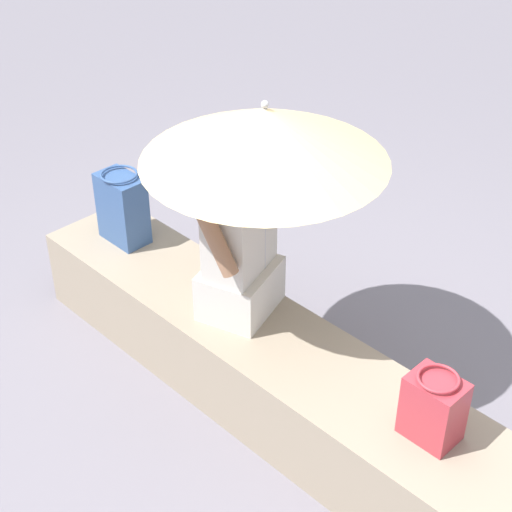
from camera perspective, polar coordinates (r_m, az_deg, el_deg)
The scene contains 6 objects.
ground_plane at distance 3.74m, azimuth 1.09°, elevation -10.51°, with size 14.00×14.00×0.00m, color slate.
stone_bench at distance 3.60m, azimuth 1.12°, elevation -8.21°, with size 2.74×0.50×0.41m, color gray.
person_seated at distance 3.39m, azimuth -1.18°, elevation 1.49°, with size 0.37×0.51×0.90m.
parasol at distance 3.16m, azimuth 0.62°, elevation 8.52°, with size 1.00×1.00×0.99m.
handbag_black at distance 3.03m, azimuth 12.39°, elevation -10.39°, with size 0.20×0.15×0.28m.
tote_bag_canvas at distance 4.04m, azimuth -9.39°, elevation 3.38°, with size 0.24×0.18×0.37m.
Camera 1 is at (-1.84, 1.91, 2.63)m, focal length 56.77 mm.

